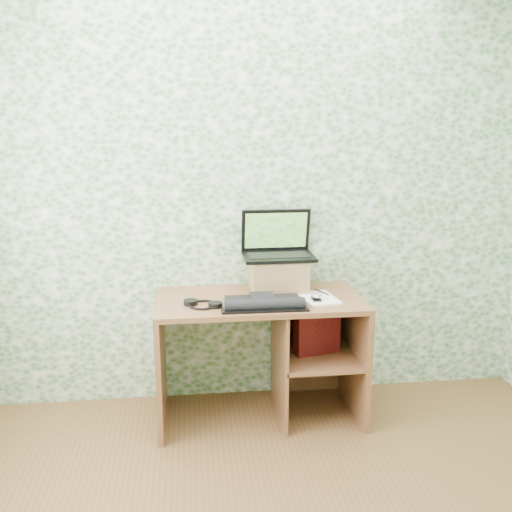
{
  "coord_description": "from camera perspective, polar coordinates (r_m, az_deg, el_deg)",
  "views": [
    {
      "loc": [
        -0.39,
        -1.71,
        1.77
      ],
      "look_at": [
        -0.03,
        1.39,
        1.02
      ],
      "focal_mm": 40.0,
      "sensor_mm": 36.0,
      "label": 1
    }
  ],
  "objects": [
    {
      "name": "mouse",
      "position": [
        3.28,
        6.02,
        -4.07
      ],
      "size": [
        0.06,
        0.1,
        0.03
      ],
      "primitive_type": "ellipsoid",
      "rotation": [
        0.0,
        0.0,
        -0.04
      ],
      "color": "silver",
      "rests_on": "notepad"
    },
    {
      "name": "headphones",
      "position": [
        3.21,
        -5.33,
        -4.82
      ],
      "size": [
        0.21,
        0.21,
        0.03
      ],
      "rotation": [
        0.0,
        0.0,
        -0.41
      ],
      "color": "black",
      "rests_on": "desk"
    },
    {
      "name": "riser",
      "position": [
        3.46,
        2.25,
        -1.83
      ],
      "size": [
        0.34,
        0.28,
        0.2
      ],
      "primitive_type": "cube",
      "rotation": [
        0.0,
        0.0,
        0.01
      ],
      "color": "brown",
      "rests_on": "desk"
    },
    {
      "name": "notepad",
      "position": [
        3.33,
        6.3,
        -4.23
      ],
      "size": [
        0.23,
        0.29,
        0.01
      ],
      "primitive_type": "cube",
      "rotation": [
        0.0,
        0.0,
        0.16
      ],
      "color": "white",
      "rests_on": "desk"
    },
    {
      "name": "wall_back",
      "position": [
        3.51,
        -0.25,
        5.9
      ],
      "size": [
        3.5,
        0.0,
        3.5
      ],
      "primitive_type": "plane",
      "rotation": [
        1.57,
        0.0,
        0.0
      ],
      "color": "white",
      "rests_on": "ground"
    },
    {
      "name": "red_box",
      "position": [
        3.46,
        6.12,
        -7.1
      ],
      "size": [
        0.29,
        0.15,
        0.33
      ],
      "primitive_type": "cube",
      "rotation": [
        0.0,
        0.0,
        0.24
      ],
      "color": "maroon",
      "rests_on": "desk"
    },
    {
      "name": "laptop",
      "position": [
        3.46,
        2.15,
        1.03
      ],
      "size": [
        0.43,
        0.3,
        0.28
      ],
      "rotation": [
        0.0,
        0.0,
        0.01
      ],
      "color": "black",
      "rests_on": "riser"
    },
    {
      "name": "keyboard",
      "position": [
        3.18,
        0.76,
        -4.69
      ],
      "size": [
        0.48,
        0.24,
        0.07
      ],
      "rotation": [
        0.0,
        0.0,
        -0.01
      ],
      "color": "black",
      "rests_on": "desk"
    },
    {
      "name": "desk",
      "position": [
        3.46,
        1.6,
        -8.26
      ],
      "size": [
        1.2,
        0.6,
        0.75
      ],
      "color": "brown",
      "rests_on": "floor"
    },
    {
      "name": "pen",
      "position": [
        3.42,
        6.6,
        -3.59
      ],
      "size": [
        0.06,
        0.12,
        0.01
      ],
      "primitive_type": "cylinder",
      "rotation": [
        1.57,
        0.0,
        0.44
      ],
      "color": "black",
      "rests_on": "notepad"
    }
  ]
}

